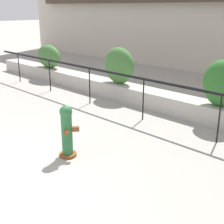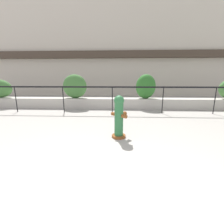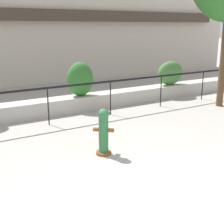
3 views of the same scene
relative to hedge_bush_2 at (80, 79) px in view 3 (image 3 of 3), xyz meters
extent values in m
plane|color=#9E9991|center=(-1.59, -6.00, -1.09)|extent=(120.00, 120.00, 0.00)
cube|color=#B7B2A8|center=(-1.59, 0.00, -0.84)|extent=(18.00, 0.70, 0.50)
cube|color=black|center=(-1.59, -1.10, 0.03)|extent=(15.00, 0.05, 0.06)
cylinder|color=black|center=(-1.59, -1.10, -0.51)|extent=(0.04, 0.04, 1.15)
cylinder|color=black|center=(0.55, -1.10, -0.51)|extent=(0.04, 0.04, 1.15)
cylinder|color=black|center=(2.70, -1.10, -0.51)|extent=(0.04, 0.04, 1.15)
cylinder|color=black|center=(4.84, -1.10, -0.51)|extent=(0.04, 0.04, 1.15)
ellipsoid|color=#2D6B28|center=(0.00, 0.00, 0.00)|extent=(0.96, 0.67, 1.17)
ellipsoid|color=#427538|center=(4.10, 0.00, -0.10)|extent=(1.23, 0.58, 0.97)
cylinder|color=brown|center=(-1.30, -3.86, -1.06)|extent=(0.50, 0.50, 0.06)
cylinder|color=#286638|center=(-1.30, -3.86, -0.60)|extent=(0.31, 0.31, 0.85)
sphere|color=#286638|center=(-1.30, -3.86, -0.13)|extent=(0.25, 0.25, 0.25)
cylinder|color=brown|center=(-1.18, -3.72, -0.50)|extent=(0.18, 0.18, 0.11)
cylinder|color=brown|center=(-1.17, -3.97, -0.50)|extent=(0.15, 0.15, 0.09)
cylinder|color=brown|center=(-1.43, -3.75, -0.50)|extent=(0.15, 0.15, 0.09)
cylinder|color=brown|center=(4.61, -2.17, 0.54)|extent=(0.24, 0.24, 3.25)
camera|label=1|loc=(3.39, -7.33, 1.82)|focal=50.00mm
camera|label=2|loc=(-1.30, -7.49, 0.40)|focal=24.00mm
camera|label=3|loc=(-4.62, -9.66, 1.77)|focal=50.00mm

